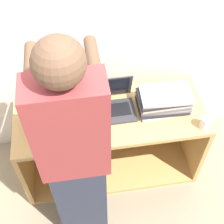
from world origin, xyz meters
TOP-DOWN VIEW (x-y plane):
  - ground_plane at (0.00, 0.00)m, footprint 12.00×12.00m
  - wall_back at (0.00, 0.71)m, footprint 8.00×0.05m
  - cart at (0.00, 0.38)m, footprint 1.44×0.60m
  - laptop_open at (0.00, 0.35)m, footprint 0.37×0.29m
  - laptop_stack_left at (-0.41, 0.30)m, footprint 0.40×0.25m
  - laptop_stack_right at (0.40, 0.30)m, footprint 0.40×0.25m
  - person at (-0.28, -0.18)m, footprint 0.40×0.54m
  - mug at (0.65, 0.07)m, footprint 0.08×0.08m

SIDE VIEW (x-z plane):
  - ground_plane at x=0.00m, z-range 0.00..0.00m
  - cart at x=0.00m, z-range 0.00..0.72m
  - mug at x=0.65m, z-range 0.72..0.82m
  - laptop_open at x=0.00m, z-range 0.65..0.89m
  - laptop_stack_left at x=-0.41m, z-range 0.72..0.83m
  - laptop_stack_right at x=0.40m, z-range 0.72..0.87m
  - person at x=-0.28m, z-range 0.02..1.80m
  - wall_back at x=0.00m, z-range 0.00..2.40m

